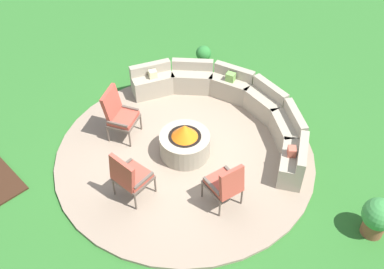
# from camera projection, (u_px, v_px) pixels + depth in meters

# --- Properties ---
(ground_plane) EXTENTS (24.00, 24.00, 0.00)m
(ground_plane) POSITION_uv_depth(u_px,v_px,m) (185.00, 155.00, 9.20)
(ground_plane) COLOR #2D6B28
(patio_circle) EXTENTS (5.22, 5.22, 0.06)m
(patio_circle) POSITION_uv_depth(u_px,v_px,m) (185.00, 154.00, 9.18)
(patio_circle) COLOR gray
(patio_circle) RESTS_ON ground_plane
(fire_pit) EXTENTS (1.01, 1.01, 0.76)m
(fire_pit) POSITION_uv_depth(u_px,v_px,m) (185.00, 143.00, 8.95)
(fire_pit) COLOR #9E937F
(fire_pit) RESTS_ON patio_circle
(curved_stone_bench) EXTENTS (4.59, 2.07, 0.73)m
(curved_stone_bench) POSITION_uv_depth(u_px,v_px,m) (234.00, 105.00, 9.81)
(curved_stone_bench) COLOR #9E937F
(curved_stone_bench) RESTS_ON patio_circle
(lounge_chair_front_left) EXTENTS (0.75, 0.78, 1.13)m
(lounge_chair_front_left) POSITION_uv_depth(u_px,v_px,m) (119.00, 113.00, 9.17)
(lounge_chair_front_left) COLOR brown
(lounge_chair_front_left) RESTS_ON patio_circle
(lounge_chair_front_right) EXTENTS (0.66, 0.63, 1.08)m
(lounge_chair_front_right) POSITION_uv_depth(u_px,v_px,m) (129.00, 176.00, 7.98)
(lounge_chair_front_right) COLOR brown
(lounge_chair_front_right) RESTS_ON patio_circle
(lounge_chair_back_left) EXTENTS (0.69, 0.62, 0.99)m
(lounge_chair_back_left) POSITION_uv_depth(u_px,v_px,m) (226.00, 184.00, 7.88)
(lounge_chair_back_left) COLOR brown
(lounge_chair_back_left) RESTS_ON patio_circle
(potted_plant_0) EXTENTS (0.38, 0.38, 0.60)m
(potted_plant_0) POSITION_uv_depth(u_px,v_px,m) (203.00, 56.00, 11.22)
(potted_plant_0) COLOR #605B56
(potted_plant_0) RESTS_ON ground_plane
(potted_plant_2) EXTENTS (0.57, 0.57, 0.79)m
(potted_plant_2) POSITION_uv_depth(u_px,v_px,m) (378.00, 217.00, 7.54)
(potted_plant_2) COLOR brown
(potted_plant_2) RESTS_ON ground_plane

